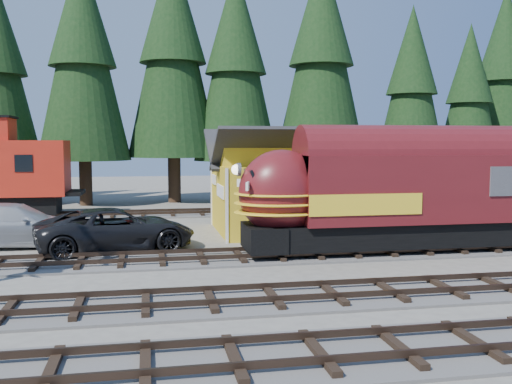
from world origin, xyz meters
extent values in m
plane|color=#6B665B|center=(0.00, 0.00, 0.00)|extent=(120.00, 120.00, 0.00)
cube|color=#4C4947|center=(-10.00, 18.00, 0.04)|extent=(32.00, 3.20, 0.08)
cube|color=#38281E|center=(-10.00, 17.28, 0.25)|extent=(32.00, 0.08, 0.16)
cube|color=#38281E|center=(-10.00, 18.72, 0.25)|extent=(32.00, 0.08, 0.16)
cube|color=gold|center=(0.00, 10.50, 1.70)|extent=(12.00, 6.00, 3.40)
cube|color=yellow|center=(0.00, 10.50, 4.12)|extent=(11.88, 3.30, 1.44)
cube|color=white|center=(-6.04, 9.50, 2.20)|extent=(0.06, 2.40, 0.60)
cone|color=black|center=(-13.88, 24.94, 10.72)|extent=(6.54, 6.54, 14.89)
cone|color=black|center=(-7.47, 25.91, 11.30)|extent=(6.89, 6.89, 15.70)
cone|color=black|center=(-2.87, 24.95, 10.42)|extent=(6.36, 6.36, 14.48)
cone|color=black|center=(3.74, 24.86, 11.25)|extent=(6.86, 6.86, 15.63)
cone|color=black|center=(10.84, 24.02, 8.94)|extent=(5.45, 5.45, 12.42)
cone|color=black|center=(16.35, 24.97, 8.35)|extent=(5.10, 5.10, 11.61)
cone|color=black|center=(21.06, 27.35, 10.60)|extent=(6.47, 6.47, 14.73)
cube|color=black|center=(1.59, 4.00, 0.83)|extent=(12.93, 2.31, 1.00)
cube|color=#5B1418|center=(2.31, 4.00, 2.69)|extent=(11.79, 2.72, 2.72)
ellipsoid|color=#5B1418|center=(-4.31, 4.00, 2.60)|extent=(3.45, 2.67, 3.36)
cube|color=#38383A|center=(5.67, 4.00, 3.01)|extent=(3.63, 2.78, 1.18)
sphere|color=white|center=(-6.11, 4.00, 3.51)|extent=(0.40, 0.40, 0.40)
imported|color=black|center=(-10.82, 6.60, 0.91)|extent=(7.08, 4.48, 1.82)
imported|color=#AFB2B7|center=(-15.25, 8.44, 0.95)|extent=(6.58, 2.78, 1.90)
camera|label=1|loc=(-9.50, -17.75, 4.56)|focal=40.00mm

